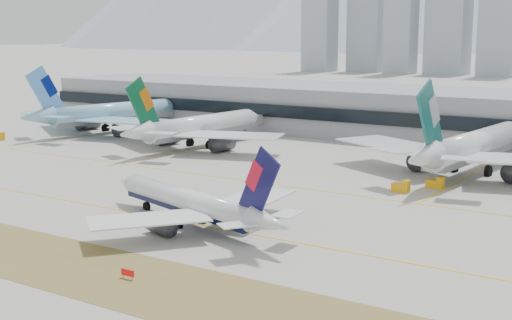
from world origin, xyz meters
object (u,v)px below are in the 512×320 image
Objects in this scene: widebody_korean at (109,114)px; widebody_cathay at (471,148)px; taxiing_airliner at (193,204)px; terminal at (424,114)px; widebody_eva at (197,128)px.

widebody_korean is 0.96× the size of widebody_cathay.
taxiing_airliner is 121.30m from terminal.
widebody_cathay is 59.06m from terminal.
widebody_eva is 71.87m from terminal.
widebody_korean is at bearing 92.05° from widebody_cathay.
taxiing_airliner is 84.29m from widebody_eva.
widebody_korean reaches higher than taxiing_airliner.
terminal is (47.24, 54.14, 1.75)m from widebody_eva.
terminal is at bearing 35.03° from widebody_cathay.
widebody_cathay reaches higher than widebody_korean.
widebody_cathay is at bearing -81.51° from widebody_korean.
widebody_korean is at bearing -22.19° from taxiing_airliner.
taxiing_airliner is at bearing -139.20° from widebody_eva.
widebody_cathay is at bearing -84.13° from widebody_eva.
widebody_korean reaches higher than terminal.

